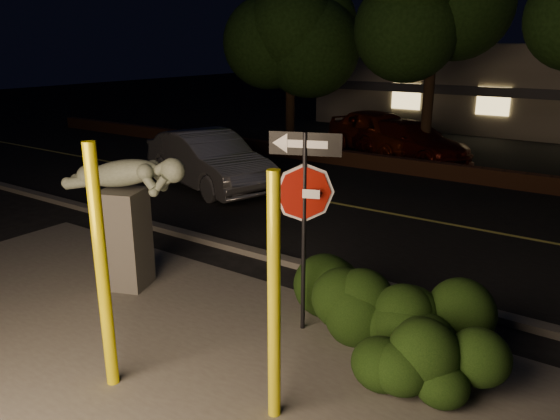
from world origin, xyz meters
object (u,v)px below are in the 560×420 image
Objects in this scene: yellow_pole_left at (102,271)px; parked_car_red at (380,132)px; yellow_pole_right at (274,301)px; parked_car_darkred at (410,141)px; signpost at (304,194)px; silver_sedan at (208,160)px; sculpture at (125,208)px.

parked_car_red is (-3.57, 15.44, -0.70)m from yellow_pole_left.
yellow_pole_right reaches higher than parked_car_darkred.
yellow_pole_left is 0.63× the size of parked_car_red.
signpost is (-0.78, 1.83, 0.65)m from yellow_pole_right.
yellow_pole_left is 0.62× the size of silver_sedan.
yellow_pole_right is (2.00, 0.65, -0.09)m from yellow_pole_left.
silver_sedan is 7.77m from parked_car_red.
yellow_pole_left is at bearing -162.00° from yellow_pole_right.
parked_car_red is 1.59m from parked_car_darkred.
signpost reaches higher than parked_car_red.
sculpture is 0.47× the size of silver_sedan.
sculpture is at bearing 134.84° from yellow_pole_left.
yellow_pole_right is at bearing -39.88° from sculpture.
yellow_pole_right is 0.98× the size of signpost.
parked_car_darkred is at bearing -85.19° from parked_car_red.
silver_sedan reaches higher than parked_car_darkred.
silver_sedan is 1.02× the size of parked_car_red.
yellow_pole_right is 4.26m from sculpture.
parked_car_darkred is (1.46, -0.62, -0.13)m from parked_car_red.
yellow_pole_left reaches higher than signpost.
sculpture is at bearing 160.98° from yellow_pole_right.
yellow_pole_left is 2.82m from signpost.
yellow_pole_right reaches higher than parked_car_red.
silver_sedan is 7.69m from parked_car_darkred.
sculpture is at bearing -145.59° from parked_car_red.
yellow_pole_right is at bearing -131.52° from parked_car_red.
silver_sedan is at bearing 124.65° from yellow_pole_left.
parked_car_red is at bearing 5.32° from silver_sedan.
yellow_pole_right is 0.59× the size of parked_car_red.
yellow_pole_right is at bearing -114.78° from silver_sedan.
yellow_pole_left is 2.10m from yellow_pole_right.
parked_car_darkred is at bearing 98.09° from yellow_pole_left.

